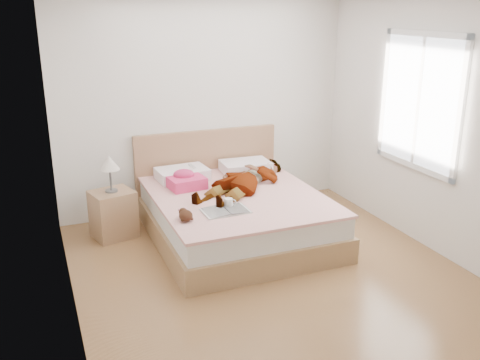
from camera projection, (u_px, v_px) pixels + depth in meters
The scene contains 11 objects.
ground at pixel (273, 276), 5.08m from camera, with size 4.00×4.00×0.00m, color #4F3318.
woman at pixel (245, 177), 5.99m from camera, with size 0.59×1.58×0.22m, color white.
hair at pixel (185, 177), 6.21m from camera, with size 0.40×0.49×0.07m, color black.
phone at pixel (192, 166), 6.15m from camera, with size 0.04×0.09×0.01m, color silver.
room_shell at pixel (419, 102), 5.51m from camera, with size 4.00×4.00×4.00m.
bed at pixel (234, 212), 5.91m from camera, with size 1.80×2.08×1.00m.
towel at pixel (186, 181), 5.94m from camera, with size 0.42×0.35×0.20m.
magazine at pixel (225, 211), 5.27m from camera, with size 0.46×0.31×0.03m.
coffee_mug at pixel (229, 203), 5.36m from camera, with size 0.13×0.10×0.10m.
plush_toy at pixel (185, 215), 5.04m from camera, with size 0.13×0.20×0.11m.
nightstand at pixel (113, 210), 5.86m from camera, with size 0.51×0.48×0.93m.
Camera 1 is at (-1.98, -4.10, 2.45)m, focal length 40.00 mm.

